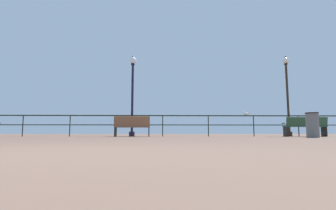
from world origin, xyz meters
The scene contains 8 objects.
ground_plane centered at (0.00, 0.00, 0.00)m, with size 60.00×60.00×0.00m, color brown.
pier_railing centered at (0.00, 9.66, 0.74)m, with size 19.39×0.05×0.99m.
bench_near_left centered at (-0.26, 8.91, 0.48)m, with size 1.56×0.75×0.88m.
bench_near_right centered at (7.43, 8.92, 0.50)m, with size 1.81×0.67×0.86m.
lamppost_center centered at (-0.39, 9.89, 2.32)m, with size 0.33×0.33×3.96m.
lamppost_right centered at (7.19, 9.89, 2.27)m, with size 0.30×0.30×3.99m.
seagull_on_rail centered at (5.03, 9.68, 1.07)m, with size 0.27×0.32×0.17m.
trash_bin centered at (6.39, 6.72, 0.45)m, with size 0.44×0.44×0.89m.
Camera 1 is at (1.01, -2.05, 0.18)m, focal length 26.71 mm.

